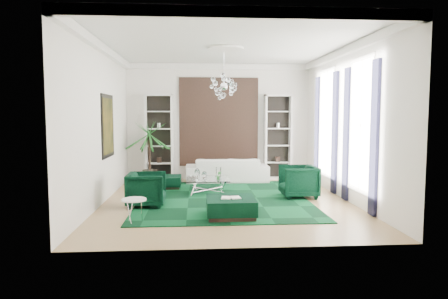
{
  "coord_description": "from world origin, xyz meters",
  "views": [
    {
      "loc": [
        -0.72,
        -9.71,
        2.14
      ],
      "look_at": [
        -0.03,
        0.5,
        1.24
      ],
      "focal_mm": 32.0,
      "sensor_mm": 36.0,
      "label": 1
    }
  ],
  "objects": [
    {
      "name": "painting",
      "position": [
        -2.97,
        0.6,
        1.85
      ],
      "size": [
        0.04,
        1.3,
        1.6
      ],
      "primitive_type": "cube",
      "color": "black",
      "rests_on": "wall_left"
    },
    {
      "name": "palm",
      "position": [
        -2.21,
        2.8,
        1.25
      ],
      "size": [
        1.56,
        1.56,
        2.5
      ],
      "primitive_type": null,
      "color": "#206925",
      "rests_on": "floor"
    },
    {
      "name": "window_far",
      "position": [
        2.99,
        1.5,
        1.9
      ],
      "size": [
        0.03,
        1.1,
        2.9
      ],
      "primitive_type": "cube",
      "color": "white",
      "rests_on": "wall_right"
    },
    {
      "name": "curtain_far_a",
      "position": [
        2.96,
        0.72,
        1.65
      ],
      "size": [
        0.07,
        0.3,
        3.25
      ],
      "primitive_type": "cube",
      "color": "black",
      "rests_on": "floor"
    },
    {
      "name": "curtain_far_b",
      "position": [
        2.96,
        2.28,
        1.65
      ],
      "size": [
        0.07,
        0.3,
        3.25
      ],
      "primitive_type": "cube",
      "color": "black",
      "rests_on": "floor"
    },
    {
      "name": "table_plant",
      "position": [
        -0.15,
        0.89,
        0.51
      ],
      "size": [
        0.13,
        0.1,
        0.23
      ],
      "primitive_type": "imported",
      "color": "#206925",
      "rests_on": "coffee_table"
    },
    {
      "name": "rug",
      "position": [
        -0.08,
        0.29,
        0.01
      ],
      "size": [
        4.2,
        5.0,
        0.02
      ],
      "primitive_type": "cube",
      "color": "black",
      "rests_on": "floor"
    },
    {
      "name": "wall_front",
      "position": [
        0.0,
        -3.51,
        1.9
      ],
      "size": [
        6.0,
        0.02,
        3.8
      ],
      "primitive_type": "cube",
      "color": "silver",
      "rests_on": "ground"
    },
    {
      "name": "floor",
      "position": [
        0.0,
        0.0,
        -0.01
      ],
      "size": [
        6.0,
        7.0,
        0.02
      ],
      "primitive_type": "cube",
      "color": "#A58457",
      "rests_on": "ground"
    },
    {
      "name": "wall_back",
      "position": [
        0.0,
        3.51,
        1.9
      ],
      "size": [
        6.0,
        0.02,
        3.8
      ],
      "primitive_type": "cube",
      "color": "silver",
      "rests_on": "ground"
    },
    {
      "name": "crown_molding",
      "position": [
        0.0,
        0.0,
        3.7
      ],
      "size": [
        6.0,
        7.0,
        0.18
      ],
      "primitive_type": null,
      "color": "white",
      "rests_on": "ceiling"
    },
    {
      "name": "ceiling_medallion",
      "position": [
        0.0,
        0.3,
        3.77
      ],
      "size": [
        0.9,
        0.9,
        0.05
      ],
      "primitive_type": "cylinder",
      "color": "white",
      "rests_on": "ceiling"
    },
    {
      "name": "ottoman_front",
      "position": [
        -0.02,
        -1.53,
        0.2
      ],
      "size": [
        1.01,
        1.01,
        0.4
      ],
      "primitive_type": "cube",
      "color": "black",
      "rests_on": "floor"
    },
    {
      "name": "curtain_near_b",
      "position": [
        2.96,
        -0.12,
        1.65
      ],
      "size": [
        0.07,
        0.3,
        3.25
      ],
      "primitive_type": "cube",
      "color": "black",
      "rests_on": "floor"
    },
    {
      "name": "curtain_near_a",
      "position": [
        2.96,
        -1.68,
        1.65
      ],
      "size": [
        0.07,
        0.3,
        3.25
      ],
      "primitive_type": "cube",
      "color": "black",
      "rests_on": "floor"
    },
    {
      "name": "armchair_left",
      "position": [
        -1.91,
        -0.41,
        0.4
      ],
      "size": [
        0.87,
        0.85,
        0.8
      ],
      "primitive_type": "imported",
      "rotation": [
        0.0,
        0.0,
        1.57
      ],
      "color": "black",
      "rests_on": "floor"
    },
    {
      "name": "book",
      "position": [
        -0.02,
        -1.53,
        0.42
      ],
      "size": [
        0.41,
        0.27,
        0.03
      ],
      "primitive_type": "cube",
      "color": "white",
      "rests_on": "ottoman_front"
    },
    {
      "name": "window_near",
      "position": [
        2.99,
        -0.9,
        1.9
      ],
      "size": [
        0.03,
        1.1,
        2.9
      ],
      "primitive_type": "cube",
      "color": "white",
      "rests_on": "wall_right"
    },
    {
      "name": "wall_left",
      "position": [
        -3.01,
        0.0,
        1.9
      ],
      "size": [
        0.02,
        7.0,
        3.8
      ],
      "primitive_type": "cube",
      "color": "silver",
      "rests_on": "ground"
    },
    {
      "name": "shelving_left",
      "position": [
        -1.95,
        3.31,
        1.4
      ],
      "size": [
        0.9,
        0.38,
        2.8
      ],
      "primitive_type": null,
      "color": "white",
      "rests_on": "floor"
    },
    {
      "name": "ottoman_side",
      "position": [
        -1.6,
        1.87,
        0.18
      ],
      "size": [
        0.8,
        0.8,
        0.36
      ],
      "primitive_type": "cube",
      "color": "black",
      "rests_on": "floor"
    },
    {
      "name": "shelving_right",
      "position": [
        1.95,
        3.31,
        1.4
      ],
      "size": [
        0.9,
        0.38,
        2.8
      ],
      "primitive_type": null,
      "color": "white",
      "rests_on": "floor"
    },
    {
      "name": "sofa",
      "position": [
        0.23,
        2.9,
        0.38
      ],
      "size": [
        2.6,
        1.02,
        0.76
      ],
      "primitive_type": "imported",
      "rotation": [
        0.0,
        0.0,
        3.14
      ],
      "color": "silver",
      "rests_on": "floor"
    },
    {
      "name": "coffee_table",
      "position": [
        -0.43,
        1.13,
        0.2
      ],
      "size": [
        1.15,
        1.15,
        0.39
      ],
      "primitive_type": null,
      "color": "white",
      "rests_on": "floor"
    },
    {
      "name": "wall_right",
      "position": [
        3.01,
        0.0,
        1.9
      ],
      "size": [
        0.02,
        7.0,
        3.8
      ],
      "primitive_type": "cube",
      "color": "silver",
      "rests_on": "ground"
    },
    {
      "name": "side_table",
      "position": [
        -1.97,
        -1.86,
        0.23
      ],
      "size": [
        0.49,
        0.49,
        0.47
      ],
      "primitive_type": "cylinder",
      "color": "white",
      "rests_on": "floor"
    },
    {
      "name": "armchair_right",
      "position": [
        1.89,
        0.35,
        0.42
      ],
      "size": [
        0.92,
        0.89,
        0.83
      ],
      "primitive_type": "imported",
      "rotation": [
        0.0,
        0.0,
        -1.57
      ],
      "color": "black",
      "rests_on": "floor"
    },
    {
      "name": "chandelier",
      "position": [
        -0.03,
        0.54,
        2.85
      ],
      "size": [
        0.79,
        0.79,
        0.71
      ],
      "primitive_type": null,
      "color": "white",
      "rests_on": "ceiling"
    },
    {
      "name": "tapestry",
      "position": [
        0.0,
        3.46,
        1.9
      ],
      "size": [
        2.5,
        0.06,
        2.8
      ],
      "primitive_type": "cube",
      "color": "black",
      "rests_on": "wall_back"
    },
    {
      "name": "ceiling",
      "position": [
        0.0,
        0.0,
        3.81
      ],
      "size": [
        6.0,
        7.0,
        0.02
      ],
      "primitive_type": "cube",
      "color": "white",
      "rests_on": "ground"
    }
  ]
}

